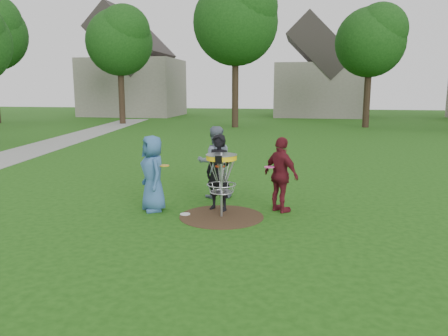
% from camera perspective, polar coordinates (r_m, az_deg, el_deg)
% --- Properties ---
extents(ground, '(100.00, 100.00, 0.00)m').
position_cam_1_polar(ground, '(9.37, -0.32, -6.36)').
color(ground, '#19470F').
rests_on(ground, ground).
extents(dirt_patch, '(1.80, 1.80, 0.01)m').
position_cam_1_polar(dirt_patch, '(9.36, -0.33, -6.33)').
color(dirt_patch, '#47331E').
rests_on(dirt_patch, ground).
extents(concrete_path, '(7.75, 39.92, 0.02)m').
position_cam_1_polar(concrete_path, '(20.62, -24.32, 1.97)').
color(concrete_path, '#9E9E99').
rests_on(concrete_path, ground).
extents(player_blue, '(0.92, 0.98, 1.69)m').
position_cam_1_polar(player_blue, '(9.77, -9.27, -0.70)').
color(player_blue, '#366096').
rests_on(player_blue, ground).
extents(player_black, '(0.73, 0.62, 1.71)m').
position_cam_1_polar(player_black, '(9.66, -0.69, -0.61)').
color(player_black, black).
rests_on(player_black, ground).
extents(player_grey, '(1.03, 0.91, 1.79)m').
position_cam_1_polar(player_grey, '(10.82, -1.20, 0.78)').
color(player_grey, slate).
rests_on(player_grey, ground).
extents(player_maroon, '(0.99, 0.96, 1.66)m').
position_cam_1_polar(player_maroon, '(9.62, 7.47, -0.89)').
color(player_maroon, maroon).
rests_on(player_maroon, ground).
extents(disc_on_grass, '(0.22, 0.22, 0.02)m').
position_cam_1_polar(disc_on_grass, '(9.54, -5.10, -6.03)').
color(disc_on_grass, silver).
rests_on(disc_on_grass, ground).
extents(disc_golf_basket, '(0.66, 0.67, 1.38)m').
position_cam_1_polar(disc_golf_basket, '(9.12, -0.33, -0.22)').
color(disc_golf_basket, '#9EA0A5').
rests_on(disc_golf_basket, ground).
extents(held_discs, '(2.49, 1.41, 0.09)m').
position_cam_1_polar(held_discs, '(9.70, -0.89, 0.60)').
color(held_discs, orange).
rests_on(held_discs, ground).
extents(tree_row, '(51.20, 17.42, 9.90)m').
position_cam_1_polar(tree_row, '(29.72, 8.13, 17.06)').
color(tree_row, '#38281C').
rests_on(tree_row, ground).
extents(house_row, '(44.50, 10.65, 11.62)m').
position_cam_1_polar(house_row, '(42.03, 14.75, 12.02)').
color(house_row, gray).
rests_on(house_row, ground).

